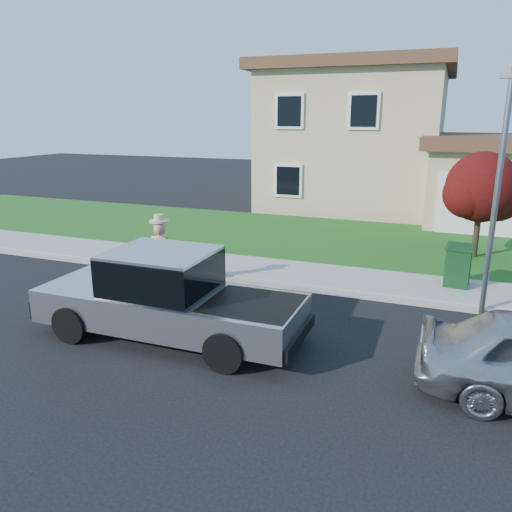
{
  "coord_description": "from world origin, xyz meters",
  "views": [
    {
      "loc": [
        4.55,
        -9.06,
        4.43
      ],
      "look_at": [
        0.44,
        1.6,
        1.2
      ],
      "focal_mm": 35.0,
      "sensor_mm": 36.0,
      "label": 1
    }
  ],
  "objects_px": {
    "trash_bin": "(458,265)",
    "street_lamp": "(498,183)",
    "pickup_truck": "(168,298)",
    "woman": "(161,255)",
    "ornamental_tree": "(483,191)"
  },
  "relations": [
    {
      "from": "trash_bin",
      "to": "street_lamp",
      "type": "relative_size",
      "value": 0.2
    },
    {
      "from": "pickup_truck",
      "to": "ornamental_tree",
      "type": "relative_size",
      "value": 1.7
    },
    {
      "from": "trash_bin",
      "to": "street_lamp",
      "type": "xyz_separation_m",
      "value": [
        0.54,
        -1.67,
        2.35
      ]
    },
    {
      "from": "pickup_truck",
      "to": "woman",
      "type": "xyz_separation_m",
      "value": [
        -1.66,
        2.44,
        0.1
      ]
    },
    {
      "from": "woman",
      "to": "street_lamp",
      "type": "relative_size",
      "value": 0.38
    },
    {
      "from": "woman",
      "to": "street_lamp",
      "type": "xyz_separation_m",
      "value": [
        7.71,
        1.11,
        2.08
      ]
    },
    {
      "from": "ornamental_tree",
      "to": "street_lamp",
      "type": "xyz_separation_m",
      "value": [
        -0.03,
        -4.99,
        0.83
      ]
    },
    {
      "from": "woman",
      "to": "ornamental_tree",
      "type": "relative_size",
      "value": 0.62
    },
    {
      "from": "pickup_truck",
      "to": "ornamental_tree",
      "type": "xyz_separation_m",
      "value": [
        6.08,
        8.54,
        1.35
      ]
    },
    {
      "from": "trash_bin",
      "to": "street_lamp",
      "type": "bearing_deg",
      "value": -66.64
    },
    {
      "from": "pickup_truck",
      "to": "trash_bin",
      "type": "bearing_deg",
      "value": 43.23
    },
    {
      "from": "ornamental_tree",
      "to": "street_lamp",
      "type": "bearing_deg",
      "value": -90.33
    },
    {
      "from": "pickup_truck",
      "to": "ornamental_tree",
      "type": "bearing_deg",
      "value": 54.33
    },
    {
      "from": "pickup_truck",
      "to": "woman",
      "type": "bearing_deg",
      "value": 124.04
    },
    {
      "from": "woman",
      "to": "ornamental_tree",
      "type": "height_order",
      "value": "ornamental_tree"
    }
  ]
}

